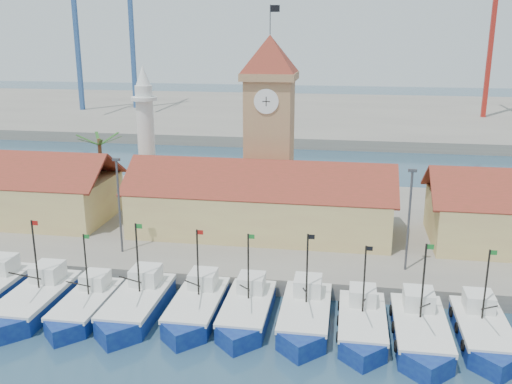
# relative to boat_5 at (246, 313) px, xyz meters

# --- Properties ---
(ground) EXTENTS (400.00, 400.00, 0.00)m
(ground) POSITION_rel_boat_5_xyz_m (-1.47, -3.35, -0.75)
(ground) COLOR #1A3647
(ground) RESTS_ON ground
(quay) EXTENTS (140.00, 32.00, 1.50)m
(quay) POSITION_rel_boat_5_xyz_m (-1.47, 20.65, 0.00)
(quay) COLOR gray
(quay) RESTS_ON ground
(terminal) EXTENTS (240.00, 80.00, 2.00)m
(terminal) POSITION_rel_boat_5_xyz_m (-1.47, 106.65, 0.25)
(terminal) COLOR gray
(terminal) RESTS_ON ground
(boat_1) EXTENTS (3.77, 10.32, 7.81)m
(boat_1) POSITION_rel_boat_5_xyz_m (-16.95, -1.17, 0.06)
(boat_1) COLOR navy
(boat_1) RESTS_ON ground
(boat_2) EXTENTS (3.33, 9.13, 6.91)m
(boat_2) POSITION_rel_boat_5_xyz_m (-12.66, -1.18, -0.04)
(boat_2) COLOR navy
(boat_2) RESTS_ON ground
(boat_3) EXTENTS (3.75, 10.28, 7.77)m
(boat_3) POSITION_rel_boat_5_xyz_m (-8.71, -0.48, 0.05)
(boat_3) COLOR navy
(boat_3) RESTS_ON ground
(boat_4) EXTENTS (3.56, 9.76, 7.38)m
(boat_4) POSITION_rel_boat_5_xyz_m (-3.98, -0.04, 0.01)
(boat_4) COLOR navy
(boat_4) RESTS_ON ground
(boat_5) EXTENTS (3.50, 9.59, 7.25)m
(boat_5) POSITION_rel_boat_5_xyz_m (0.00, 0.00, 0.00)
(boat_5) COLOR navy
(boat_5) RESTS_ON ground
(boat_6) EXTENTS (3.63, 9.95, 7.53)m
(boat_6) POSITION_rel_boat_5_xyz_m (4.49, -0.05, 0.03)
(boat_6) COLOR navy
(boat_6) RESTS_ON ground
(boat_7) EXTENTS (3.43, 9.38, 7.10)m
(boat_7) POSITION_rel_boat_5_xyz_m (8.74, -0.67, -0.02)
(boat_7) COLOR navy
(boat_7) RESTS_ON ground
(boat_8) EXTENTS (3.73, 10.20, 7.72)m
(boat_8) POSITION_rel_boat_5_xyz_m (12.84, -1.20, 0.05)
(boat_8) COLOR navy
(boat_8) RESTS_ON ground
(boat_9) EXTENTS (3.50, 9.58, 7.25)m
(boat_9) POSITION_rel_boat_5_xyz_m (17.26, -0.41, -0.00)
(boat_9) COLOR navy
(boat_9) RESTS_ON ground
(hall_center) EXTENTS (27.04, 10.13, 7.61)m
(hall_center) POSITION_rel_boat_5_xyz_m (-1.47, 16.65, 3.24)
(hall_center) COLOR #D4C374
(hall_center) RESTS_ON quay
(clock_tower) EXTENTS (5.80, 5.80, 22.70)m
(clock_tower) POSITION_rel_boat_5_xyz_m (-1.47, 22.65, 11.21)
(clock_tower) COLOR #A88356
(clock_tower) RESTS_ON quay
(minaret) EXTENTS (3.00, 3.00, 16.30)m
(minaret) POSITION_rel_boat_5_xyz_m (-16.47, 24.65, 8.98)
(minaret) COLOR silver
(minaret) RESTS_ON quay
(palm_tree) EXTENTS (5.60, 5.03, 8.39)m
(palm_tree) POSITION_rel_boat_5_xyz_m (-21.47, 22.65, 5.50)
(palm_tree) COLOR brown
(palm_tree) RESTS_ON quay
(lamp_posts) EXTENTS (80.70, 0.25, 9.03)m
(lamp_posts) POSITION_rel_boat_5_xyz_m (-0.97, 8.65, 5.73)
(lamp_posts) COLOR #3F3F44
(lamp_posts) RESTS_ON quay
(crane_blue_far) EXTENTS (1.00, 32.21, 45.62)m
(crane_blue_far) POSITION_rel_boat_5_xyz_m (-60.63, 97.40, 26.51)
(crane_blue_far) COLOR #2D518B
(crane_blue_far) RESTS_ON terminal
(crane_blue_near) EXTENTS (1.00, 29.85, 40.08)m
(crane_blue_near) POSITION_rel_boat_5_xyz_m (-48.52, 103.59, 23.27)
(crane_blue_near) COLOR #2D518B
(crane_blue_near) RESTS_ON terminal
(crane_red_right) EXTENTS (1.00, 35.48, 46.51)m
(crane_red_right) POSITION_rel_boat_5_xyz_m (38.17, 99.97, 27.29)
(crane_red_right) COLOR #AD231A
(crane_red_right) RESTS_ON terminal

